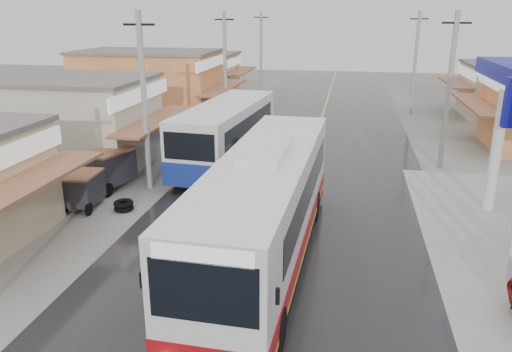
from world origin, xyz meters
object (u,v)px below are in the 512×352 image
object	(u,v)px
tricycle_near	(83,188)
cyclist	(244,166)
coach_bus	(266,208)
second_bus	(227,134)
tricycle_far	(109,167)
tyre_stack	(124,206)

from	to	relation	value
tricycle_near	cyclist	bearing A→B (deg)	36.07
coach_bus	cyclist	distance (m)	8.64
coach_bus	second_bus	distance (m)	10.95
tricycle_near	tricycle_far	bearing A→B (deg)	87.07
tricycle_far	tricycle_near	bearing A→B (deg)	-73.85
cyclist	tricycle_near	bearing A→B (deg)	-143.99
cyclist	coach_bus	bearing A→B (deg)	-76.67
tricycle_near	tyre_stack	size ratio (longest dim) A/B	2.42
cyclist	tricycle_near	size ratio (longest dim) A/B	1.11
coach_bus	tyre_stack	world-z (taller)	coach_bus
coach_bus	cyclist	world-z (taller)	coach_bus
tricycle_near	tyre_stack	bearing A→B (deg)	-3.06
tricycle_far	tyre_stack	size ratio (longest dim) A/B	3.31
tyre_stack	tricycle_far	bearing A→B (deg)	125.79
tricycle_near	tyre_stack	xyz separation A→B (m)	(1.75, 0.01, -0.66)
coach_bus	tricycle_far	world-z (taller)	coach_bus
coach_bus	tyre_stack	bearing A→B (deg)	154.98
coach_bus	cyclist	xyz separation A→B (m)	(-2.48, 8.19, -1.19)
second_bus	tricycle_near	size ratio (longest dim) A/B	5.16
coach_bus	second_bus	world-z (taller)	coach_bus
cyclist	tricycle_far	distance (m)	6.35
tricycle_far	cyclist	bearing A→B (deg)	37.49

